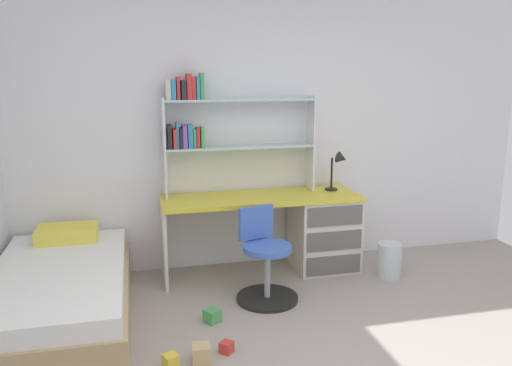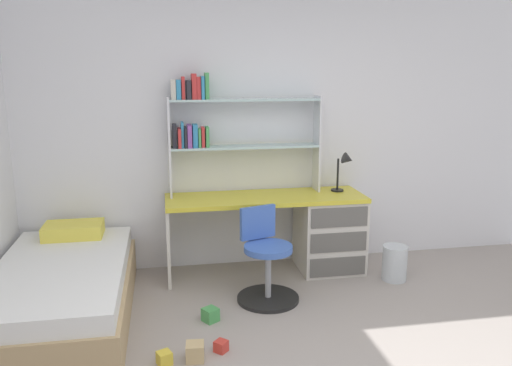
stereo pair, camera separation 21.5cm
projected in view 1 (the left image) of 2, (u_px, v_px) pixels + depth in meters
room_shell at (131, 149)px, 3.45m from camera, size 5.60×5.89×2.74m
desk at (309, 228)px, 4.91m from camera, size 1.84×0.57×0.75m
bookshelf_hutch at (215, 123)px, 4.65m from camera, size 1.41×0.22×1.12m
desk_lamp at (339, 165)px, 4.89m from camera, size 0.20×0.17×0.38m
swivel_chair at (265, 265)px, 4.26m from camera, size 0.52×0.52×0.77m
bed_platform at (60, 296)px, 3.85m from camera, size 1.01×1.87×0.57m
waste_bin at (389, 260)px, 4.75m from camera, size 0.22×0.22×0.32m
toy_block_yellow_0 at (171, 361)px, 3.32m from camera, size 0.11×0.11×0.09m
toy_block_red_1 at (227, 347)px, 3.49m from camera, size 0.11×0.11×0.08m
toy_block_natural_2 at (201, 354)px, 3.38m from camera, size 0.13×0.13×0.12m
toy_block_green_3 at (212, 316)px, 3.91m from camera, size 0.15×0.15×0.10m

